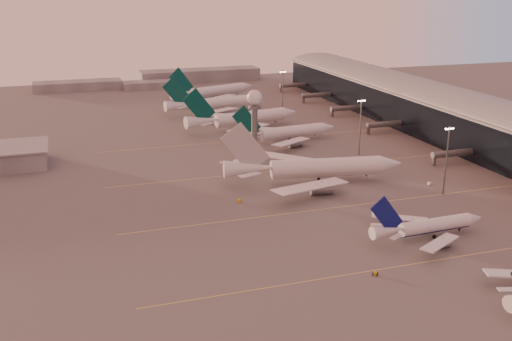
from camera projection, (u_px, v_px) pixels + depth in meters
name	position (u px, v px, depth m)	size (l,w,h in m)	color
ground	(385.00, 289.00, 148.39)	(700.00, 700.00, 0.00)	#565454
taxiway_markings	(380.00, 201.00, 208.02)	(180.00, 185.25, 0.02)	#ECD553
terminal	(472.00, 122.00, 277.02)	(57.00, 362.00, 23.04)	black
radar_tower	(254.00, 110.00, 252.16)	(6.40, 6.40, 31.10)	#53565B
mast_b	(447.00, 157.00, 210.41)	(3.60, 0.56, 25.00)	#53565B
mast_c	(360.00, 124.00, 258.70)	(3.60, 0.56, 25.00)	#53565B
mast_d	(283.00, 90.00, 339.57)	(3.60, 0.56, 25.00)	#53565B
distant_horizon	(165.00, 79.00, 442.30)	(165.00, 37.50, 9.00)	slate
narrowbody_mid	(428.00, 228.00, 177.25)	(39.25, 31.31, 15.33)	silver
widebody_white	(315.00, 172.00, 225.91)	(69.12, 54.96, 24.45)	silver
greentail_a	(286.00, 135.00, 283.34)	(53.58, 43.06, 19.49)	silver
greentail_b	(243.00, 121.00, 308.26)	(63.91, 51.20, 23.37)	silver
greentail_c	(216.00, 105.00, 346.85)	(62.26, 49.89, 22.75)	silver
greentail_d	(214.00, 93.00, 384.36)	(60.33, 47.88, 22.88)	silver
gsv_tug_mid	(375.00, 273.00, 155.52)	(3.53, 3.32, 0.87)	gold
gsv_truck_b	(458.00, 216.00, 191.95)	(5.97, 3.00, 2.30)	white
gsv_truck_c	(240.00, 199.00, 206.60)	(5.45, 6.06, 2.44)	gold
gsv_catering_b	(430.00, 180.00, 223.60)	(5.43, 3.15, 4.19)	white
gsv_tug_far	(293.00, 164.00, 247.90)	(2.97, 4.14, 1.07)	white
gsv_truck_d	(221.00, 161.00, 249.57)	(4.18, 6.21, 2.36)	white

